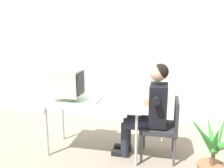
{
  "coord_description": "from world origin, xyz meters",
  "views": [
    {
      "loc": [
        0.89,
        -2.96,
        1.64
      ],
      "look_at": [
        0.24,
        0.0,
        0.98
      ],
      "focal_mm": 38.32,
      "sensor_mm": 36.0,
      "label": 1
    }
  ],
  "objects_px": {
    "office_chair": "(164,124)",
    "person_seated": "(150,107)",
    "desk": "(95,105)",
    "crt_monitor": "(68,83)",
    "keyboard": "(95,100)",
    "potted_plant": "(213,158)"
  },
  "relations": [
    {
      "from": "office_chair",
      "to": "person_seated",
      "type": "bearing_deg",
      "value": -180.0
    },
    {
      "from": "desk",
      "to": "crt_monitor",
      "type": "distance_m",
      "value": 0.48
    },
    {
      "from": "keyboard",
      "to": "person_seated",
      "type": "bearing_deg",
      "value": 1.61
    },
    {
      "from": "desk",
      "to": "potted_plant",
      "type": "xyz_separation_m",
      "value": [
        1.44,
        -0.49,
        -0.33
      ]
    },
    {
      "from": "keyboard",
      "to": "potted_plant",
      "type": "height_order",
      "value": "potted_plant"
    },
    {
      "from": "crt_monitor",
      "to": "keyboard",
      "type": "relative_size",
      "value": 1.02
    },
    {
      "from": "keyboard",
      "to": "office_chair",
      "type": "bearing_deg",
      "value": 1.3
    },
    {
      "from": "person_seated",
      "to": "potted_plant",
      "type": "relative_size",
      "value": 1.59
    },
    {
      "from": "office_chair",
      "to": "crt_monitor",
      "type": "bearing_deg",
      "value": -178.61
    },
    {
      "from": "keyboard",
      "to": "office_chair",
      "type": "relative_size",
      "value": 0.51
    },
    {
      "from": "desk",
      "to": "crt_monitor",
      "type": "height_order",
      "value": "crt_monitor"
    },
    {
      "from": "office_chair",
      "to": "desk",
      "type": "bearing_deg",
      "value": -177.22
    },
    {
      "from": "desk",
      "to": "potted_plant",
      "type": "height_order",
      "value": "potted_plant"
    },
    {
      "from": "keyboard",
      "to": "office_chair",
      "type": "distance_m",
      "value": 0.97
    },
    {
      "from": "desk",
      "to": "potted_plant",
      "type": "relative_size",
      "value": 1.66
    },
    {
      "from": "keyboard",
      "to": "person_seated",
      "type": "xyz_separation_m",
      "value": [
        0.75,
        0.02,
        -0.05
      ]
    },
    {
      "from": "crt_monitor",
      "to": "office_chair",
      "type": "height_order",
      "value": "crt_monitor"
    },
    {
      "from": "desk",
      "to": "potted_plant",
      "type": "distance_m",
      "value": 1.55
    },
    {
      "from": "potted_plant",
      "to": "desk",
      "type": "bearing_deg",
      "value": 161.1
    },
    {
      "from": "desk",
      "to": "keyboard",
      "type": "height_order",
      "value": "keyboard"
    },
    {
      "from": "desk",
      "to": "crt_monitor",
      "type": "relative_size",
      "value": 3.13
    },
    {
      "from": "office_chair",
      "to": "potted_plant",
      "type": "relative_size",
      "value": 1.01
    }
  ]
}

